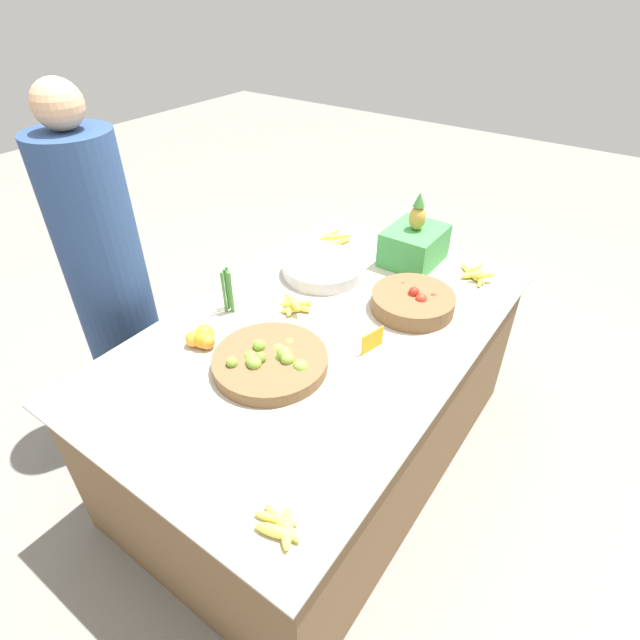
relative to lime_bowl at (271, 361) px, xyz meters
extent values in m
plane|color=gray|center=(0.30, -0.02, -0.79)|extent=(12.00, 12.00, 0.00)
cube|color=brown|center=(0.30, -0.02, -0.42)|extent=(1.82, 1.14, 0.75)
cube|color=#BCB29E|center=(0.30, -0.02, -0.04)|extent=(1.89, 1.19, 0.01)
cylinder|color=brown|center=(0.00, 0.00, 0.00)|extent=(0.43, 0.43, 0.05)
sphere|color=#89BC42|center=(-0.07, 0.01, 0.03)|extent=(0.05, 0.05, 0.05)
sphere|color=#89BC42|center=(0.02, -0.07, 0.03)|extent=(0.05, 0.05, 0.05)
sphere|color=#7AB238|center=(-0.12, 0.08, 0.03)|extent=(0.04, 0.04, 0.04)
sphere|color=#7AB238|center=(0.05, -0.03, 0.02)|extent=(0.05, 0.05, 0.05)
sphere|color=#89BC42|center=(0.02, -0.12, 0.02)|extent=(0.05, 0.05, 0.05)
sphere|color=#89BC42|center=(-0.07, 0.03, 0.03)|extent=(0.05, 0.05, 0.05)
sphere|color=#6BA333|center=(0.02, -0.04, 0.02)|extent=(0.05, 0.05, 0.05)
sphere|color=#6BA333|center=(-0.04, 0.01, 0.04)|extent=(0.04, 0.04, 0.04)
sphere|color=#7AB238|center=(0.02, 0.07, 0.03)|extent=(0.05, 0.05, 0.05)
sphere|color=#7AB238|center=(0.12, 0.00, 0.00)|extent=(0.05, 0.05, 0.05)
sphere|color=#89BC42|center=(0.06, 0.01, 0.01)|extent=(0.05, 0.05, 0.05)
sphere|color=#89BC42|center=(0.03, -0.05, 0.04)|extent=(0.05, 0.05, 0.05)
sphere|color=#7AB238|center=(-0.04, 0.06, 0.01)|extent=(0.05, 0.05, 0.05)
cylinder|color=brown|center=(0.65, -0.26, 0.01)|extent=(0.36, 0.36, 0.08)
sphere|color=red|center=(0.70, -0.33, 0.03)|extent=(0.05, 0.05, 0.05)
sphere|color=red|center=(0.66, -0.26, 0.01)|extent=(0.04, 0.04, 0.04)
sphere|color=red|center=(0.68, -0.22, 0.02)|extent=(0.04, 0.04, 0.04)
sphere|color=red|center=(0.58, -0.16, 0.02)|extent=(0.04, 0.04, 0.04)
sphere|color=red|center=(0.59, -0.28, 0.01)|extent=(0.05, 0.05, 0.05)
sphere|color=red|center=(0.56, -0.29, 0.01)|extent=(0.04, 0.04, 0.04)
sphere|color=red|center=(0.71, -0.18, 0.03)|extent=(0.04, 0.04, 0.04)
sphere|color=red|center=(0.64, -0.30, 0.05)|extent=(0.05, 0.05, 0.05)
sphere|color=red|center=(0.67, -0.24, 0.02)|extent=(0.04, 0.04, 0.04)
sphere|color=red|center=(0.65, -0.26, 0.06)|extent=(0.05, 0.05, 0.05)
sphere|color=red|center=(0.63, -0.28, 0.00)|extent=(0.05, 0.05, 0.05)
sphere|color=red|center=(0.65, -0.25, 0.04)|extent=(0.05, 0.05, 0.05)
sphere|color=orange|center=(-0.08, 0.33, 0.00)|extent=(0.07, 0.07, 0.07)
sphere|color=orange|center=(-0.03, 0.31, 0.01)|extent=(0.08, 0.08, 0.08)
sphere|color=orange|center=(-0.06, 0.28, 0.00)|extent=(0.06, 0.06, 0.06)
sphere|color=orange|center=(-0.06, 0.30, 0.01)|extent=(0.07, 0.07, 0.07)
cylinder|color=#B7B7BF|center=(0.67, 0.23, 0.00)|extent=(0.40, 0.40, 0.06)
cube|color=orange|center=(0.31, -0.26, 0.01)|extent=(0.11, 0.03, 0.09)
cube|color=green|center=(1.03, -0.07, 0.06)|extent=(0.31, 0.25, 0.18)
ellipsoid|color=#B28E38|center=(1.03, -0.07, 0.21)|extent=(0.08, 0.08, 0.12)
cone|color=#387A33|center=(1.03, -0.07, 0.30)|extent=(0.06, 0.06, 0.07)
cylinder|color=#428438|center=(0.19, 0.40, 0.07)|extent=(0.01, 0.01, 0.20)
cylinder|color=#4C8E42|center=(0.18, 0.36, 0.07)|extent=(0.01, 0.01, 0.20)
cylinder|color=#4C8E42|center=(0.19, 0.37, 0.07)|extent=(0.01, 0.01, 0.20)
cylinder|color=#4C8E42|center=(0.19, 0.38, 0.07)|extent=(0.01, 0.01, 0.20)
cylinder|color=#428438|center=(0.21, 0.41, 0.07)|extent=(0.01, 0.01, 0.20)
cylinder|color=#428438|center=(0.17, 0.39, 0.07)|extent=(0.01, 0.01, 0.20)
ellipsoid|color=#EFDB4C|center=(1.07, -0.40, -0.01)|extent=(0.13, 0.13, 0.03)
ellipsoid|color=#EFDB4C|center=(1.06, -0.37, -0.01)|extent=(0.12, 0.10, 0.03)
ellipsoid|color=#EFDB4C|center=(1.04, -0.42, -0.02)|extent=(0.13, 0.05, 0.03)
ellipsoid|color=#EFDB4C|center=(1.08, -0.35, -0.02)|extent=(0.13, 0.14, 0.03)
ellipsoid|color=#EFDB4C|center=(1.09, -0.37, 0.01)|extent=(0.12, 0.07, 0.03)
ellipsoid|color=#EFDB4C|center=(1.05, -0.42, 0.01)|extent=(0.09, 0.12, 0.03)
ellipsoid|color=#EFDB4C|center=(0.36, 0.15, -0.01)|extent=(0.05, 0.14, 0.03)
ellipsoid|color=#EFDB4C|center=(0.39, 0.16, -0.02)|extent=(0.06, 0.13, 0.03)
ellipsoid|color=#EFDB4C|center=(0.38, 0.18, -0.02)|extent=(0.09, 0.12, 0.03)
ellipsoid|color=#EFDB4C|center=(0.34, 0.14, -0.01)|extent=(0.13, 0.11, 0.03)
ellipsoid|color=#EFDB4C|center=(0.34, 0.18, -0.01)|extent=(0.13, 0.10, 0.03)
ellipsoid|color=#EFDB4C|center=(0.35, 0.15, 0.01)|extent=(0.12, 0.12, 0.03)
ellipsoid|color=#EFDB4C|center=(0.34, 0.16, 0.02)|extent=(0.09, 0.14, 0.04)
ellipsoid|color=#EFDB4C|center=(-0.49, -0.46, -0.01)|extent=(0.12, 0.10, 0.03)
ellipsoid|color=#EFDB4C|center=(-0.48, -0.44, -0.01)|extent=(0.06, 0.15, 0.03)
ellipsoid|color=#EFDB4C|center=(-0.51, -0.44, -0.01)|extent=(0.07, 0.12, 0.03)
ellipsoid|color=#EFDB4C|center=(-0.48, -0.42, -0.02)|extent=(0.07, 0.13, 0.03)
ellipsoid|color=#EFDB4C|center=(0.96, 0.38, -0.01)|extent=(0.16, 0.07, 0.03)
ellipsoid|color=#EFDB4C|center=(0.96, 0.34, -0.01)|extent=(0.16, 0.09, 0.03)
ellipsoid|color=#EFDB4C|center=(0.92, 0.38, -0.02)|extent=(0.12, 0.06, 0.03)
ellipsoid|color=#EFDB4C|center=(0.98, 0.40, -0.01)|extent=(0.12, 0.12, 0.04)
ellipsoid|color=#EFDB4C|center=(0.97, 0.40, 0.01)|extent=(0.16, 0.06, 0.03)
ellipsoid|color=#EFDB4C|center=(0.99, 0.36, 0.01)|extent=(0.14, 0.13, 0.03)
cylinder|color=navy|center=(-0.04, 0.90, -0.04)|extent=(0.34, 0.34, 1.49)
sphere|color=tan|center=(-0.04, 0.90, 0.79)|extent=(0.18, 0.18, 0.18)
camera|label=1|loc=(-1.05, -0.97, 1.22)|focal=28.00mm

